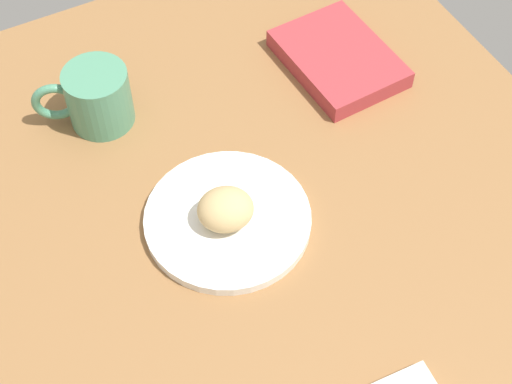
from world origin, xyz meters
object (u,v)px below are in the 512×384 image
Objects in this scene: book_stack at (338,59)px; coffee_mug at (96,97)px; scone_pastry at (225,209)px; round_plate at (228,219)px.

book_stack is 1.45× the size of coffee_mug.
coffee_mug is (24.54, 7.58, 0.66)cm from scone_pastry.
scone_pastry reaches higher than round_plate.
book_stack is 35.74cm from coffee_mug.
scone_pastry is 32.98cm from book_stack.
round_plate is 1.11× the size of book_stack.
book_stack is at bearing -56.79° from round_plate.
round_plate is 3.14cm from scone_pastry.
coffee_mug reaches higher than round_plate.
round_plate is at bearing -161.64° from coffee_mug.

